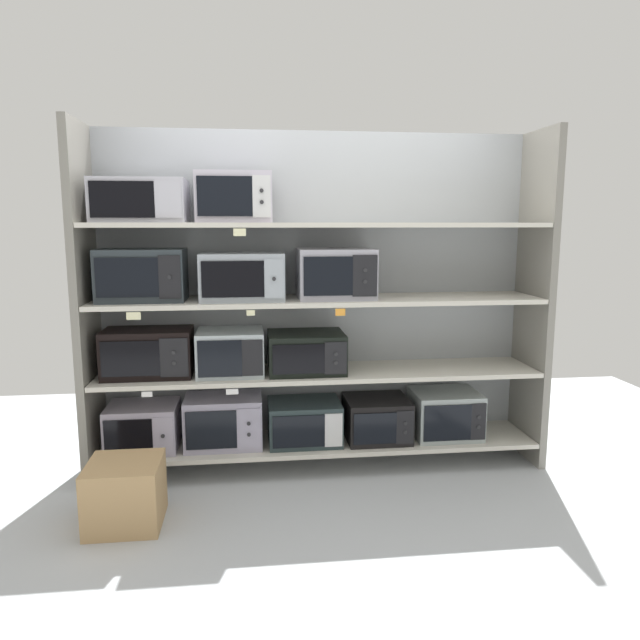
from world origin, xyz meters
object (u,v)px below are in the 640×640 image
(microwave_11, at_px, (141,201))
(microwave_10, at_px, (335,273))
(microwave_6, at_px, (231,352))
(microwave_7, at_px, (306,352))
(microwave_8, at_px, (142,275))
(microwave_4, at_px, (445,414))
(microwave_9, at_px, (242,276))
(microwave_1, at_px, (224,421))
(microwave_2, at_px, (304,422))
(microwave_5, at_px, (148,353))
(microwave_0, at_px, (143,427))
(microwave_3, at_px, (377,418))
(shipping_carton, at_px, (125,493))
(microwave_12, at_px, (234,198))

(microwave_11, bearing_deg, microwave_10, 0.01)
(microwave_6, bearing_deg, microwave_7, 0.03)
(microwave_10, bearing_deg, microwave_8, 180.00)
(microwave_4, xyz_separation_m, microwave_9, (-1.39, 0.00, 0.98))
(microwave_11, bearing_deg, microwave_1, 0.02)
(microwave_2, height_order, microwave_5, microwave_5)
(microwave_2, distance_m, microwave_11, 1.79)
(microwave_2, distance_m, microwave_8, 1.44)
(microwave_1, height_order, microwave_9, microwave_9)
(microwave_4, xyz_separation_m, microwave_6, (-1.48, 0.00, 0.48))
(microwave_0, xyz_separation_m, microwave_3, (1.57, 0.00, -0.01))
(microwave_3, height_order, microwave_4, microwave_4)
(microwave_1, bearing_deg, microwave_4, -0.01)
(microwave_6, height_order, microwave_10, microwave_10)
(shipping_carton, bearing_deg, microwave_0, 90.97)
(microwave_3, xyz_separation_m, microwave_11, (-1.52, -0.00, 1.47))
(microwave_1, relative_size, microwave_4, 1.11)
(microwave_0, height_order, microwave_1, microwave_1)
(microwave_2, relative_size, microwave_3, 1.13)
(microwave_11, bearing_deg, shipping_carton, -93.67)
(microwave_0, xyz_separation_m, microwave_11, (0.05, -0.00, 1.46))
(microwave_3, height_order, microwave_9, microwave_9)
(microwave_7, bearing_deg, microwave_6, -179.97)
(microwave_3, relative_size, microwave_4, 0.94)
(microwave_2, height_order, microwave_9, microwave_9)
(microwave_0, bearing_deg, microwave_12, -0.01)
(microwave_6, relative_size, microwave_9, 0.81)
(microwave_8, height_order, microwave_9, microwave_8)
(microwave_4, bearing_deg, microwave_9, 179.99)
(microwave_5, bearing_deg, microwave_7, -0.00)
(microwave_10, bearing_deg, microwave_2, -179.98)
(microwave_6, height_order, microwave_11, microwave_11)
(microwave_3, xyz_separation_m, microwave_10, (-0.29, 0.00, 1.01))
(microwave_0, relative_size, microwave_7, 0.90)
(microwave_7, relative_size, microwave_11, 0.90)
(microwave_4, distance_m, microwave_9, 1.70)
(microwave_5, relative_size, microwave_6, 1.30)
(microwave_5, distance_m, microwave_9, 0.79)
(microwave_7, xyz_separation_m, microwave_12, (-0.45, -0.00, 1.01))
(microwave_4, relative_size, microwave_9, 0.86)
(microwave_1, distance_m, microwave_5, 0.67)
(microwave_4, relative_size, microwave_10, 0.92)
(microwave_3, bearing_deg, microwave_10, 180.00)
(microwave_1, xyz_separation_m, microwave_10, (0.75, 0.00, 0.98))
(microwave_3, distance_m, microwave_4, 0.49)
(microwave_3, relative_size, microwave_12, 0.92)
(microwave_0, bearing_deg, microwave_11, -0.15)
(microwave_1, bearing_deg, shipping_carton, -127.49)
(microwave_7, relative_size, microwave_10, 1.02)
(microwave_5, bearing_deg, microwave_11, -134.31)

